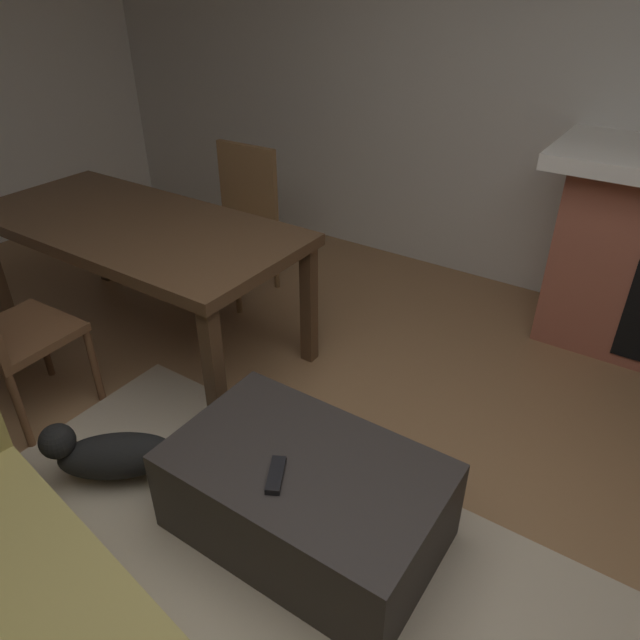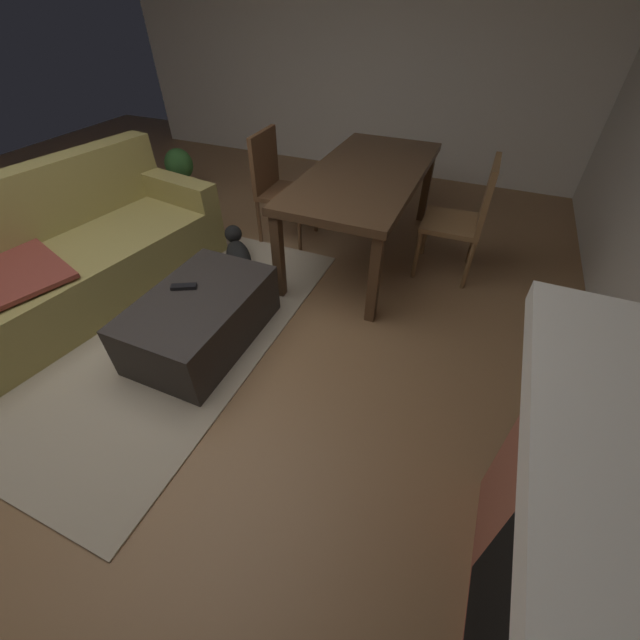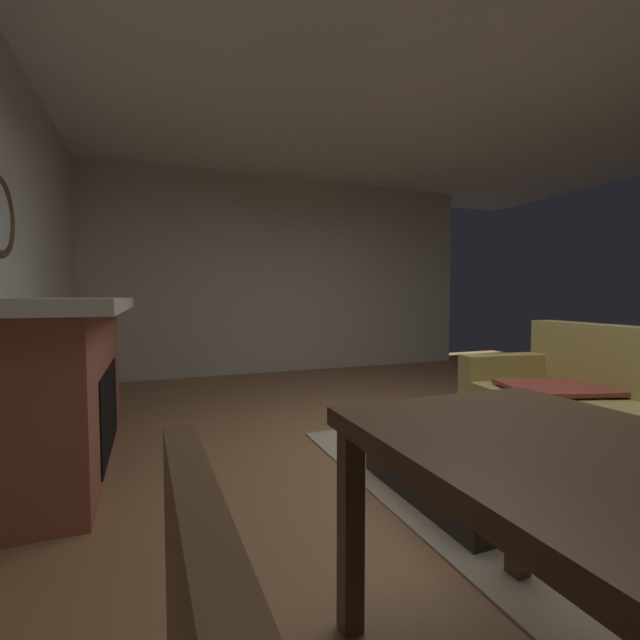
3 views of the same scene
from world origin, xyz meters
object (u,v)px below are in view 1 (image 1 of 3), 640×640
object	(u,v)px
ottoman_coffee_table	(306,497)
dining_table	(135,235)
tv_remote	(276,475)
small_dog	(109,454)
dining_chair_south	(239,213)

from	to	relation	value
ottoman_coffee_table	dining_table	size ratio (longest dim) A/B	0.54
tv_remote	small_dog	distance (m)	0.82
dining_table	dining_chair_south	bearing A→B (deg)	-89.86
ottoman_coffee_table	small_dog	xyz separation A→B (m)	(0.82, 0.25, -0.03)
ottoman_coffee_table	dining_chair_south	world-z (taller)	dining_chair_south
tv_remote	dining_table	bearing A→B (deg)	-54.26
ottoman_coffee_table	tv_remote	xyz separation A→B (m)	(0.04, 0.12, 0.20)
ottoman_coffee_table	tv_remote	world-z (taller)	tv_remote
tv_remote	dining_chair_south	distance (m)	2.13
dining_chair_south	small_dog	distance (m)	1.84
ottoman_coffee_table	small_dog	distance (m)	0.85
small_dog	dining_table	bearing A→B (deg)	-50.60
ottoman_coffee_table	dining_chair_south	distance (m)	2.10
tv_remote	dining_table	xyz separation A→B (m)	(1.47, -0.72, 0.27)
ottoman_coffee_table	small_dog	size ratio (longest dim) A/B	2.02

